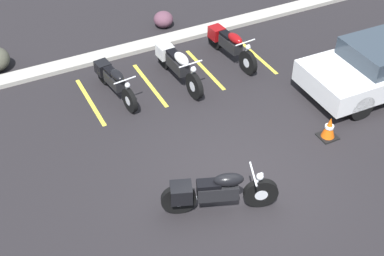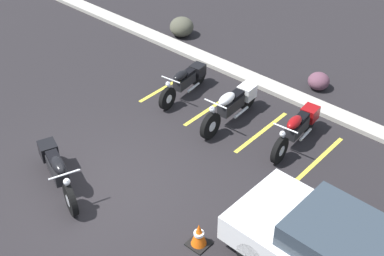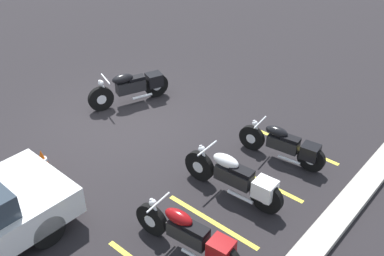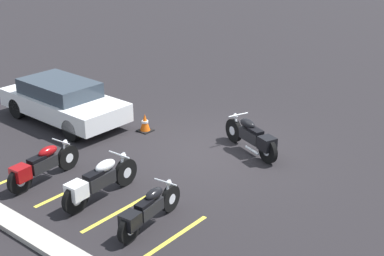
% 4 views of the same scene
% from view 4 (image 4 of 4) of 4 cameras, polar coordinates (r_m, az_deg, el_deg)
% --- Properties ---
extents(ground, '(60.00, 60.00, 0.00)m').
position_cam_4_polar(ground, '(14.67, 2.58, -2.45)').
color(ground, black).
extents(motorcycle_black_featured, '(2.15, 1.03, 0.89)m').
position_cam_4_polar(motorcycle_black_featured, '(14.43, 6.50, -0.96)').
color(motorcycle_black_featured, black).
rests_on(motorcycle_black_featured, ground).
extents(parked_bike_0, '(0.61, 2.03, 0.80)m').
position_cam_4_polar(parked_bike_0, '(11.12, -4.78, -8.71)').
color(parked_bike_0, black).
rests_on(parked_bike_0, ground).
extents(parked_bike_1, '(0.63, 2.26, 0.89)m').
position_cam_4_polar(parked_bike_1, '(12.24, -10.04, -5.65)').
color(parked_bike_1, black).
rests_on(parked_bike_1, ground).
extents(parked_bike_2, '(0.61, 2.15, 0.85)m').
position_cam_4_polar(parked_bike_2, '(13.33, -15.83, -3.87)').
color(parked_bike_2, black).
rests_on(parked_bike_2, ground).
extents(car_white, '(4.34, 1.90, 1.29)m').
position_cam_4_polar(car_white, '(16.95, -13.62, 2.89)').
color(car_white, black).
rests_on(car_white, ground).
extents(concrete_curb, '(18.00, 0.50, 0.12)m').
position_cam_4_polar(concrete_curb, '(11.18, -15.58, -11.56)').
color(concrete_curb, '#A8A399').
rests_on(concrete_curb, ground).
extents(traffic_cone, '(0.40, 0.40, 0.54)m').
position_cam_4_polar(traffic_cone, '(15.91, -5.04, 0.52)').
color(traffic_cone, black).
rests_on(traffic_cone, ground).
extents(stall_line_0, '(0.10, 2.10, 0.00)m').
position_cam_4_polar(stall_line_0, '(10.99, -2.03, -11.66)').
color(stall_line_0, gold).
rests_on(stall_line_0, ground).
extents(stall_line_1, '(0.10, 2.10, 0.00)m').
position_cam_4_polar(stall_line_1, '(11.94, -7.84, -8.86)').
color(stall_line_1, gold).
rests_on(stall_line_1, ground).
extents(stall_line_2, '(0.10, 2.10, 0.00)m').
position_cam_4_polar(stall_line_2, '(13.02, -12.67, -6.42)').
color(stall_line_2, gold).
rests_on(stall_line_2, ground).
extents(stall_line_3, '(0.10, 2.10, 0.00)m').
position_cam_4_polar(stall_line_3, '(14.19, -16.70, -4.33)').
color(stall_line_3, gold).
rests_on(stall_line_3, ground).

